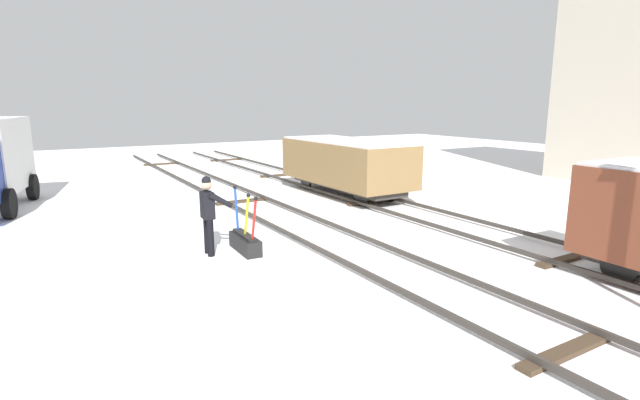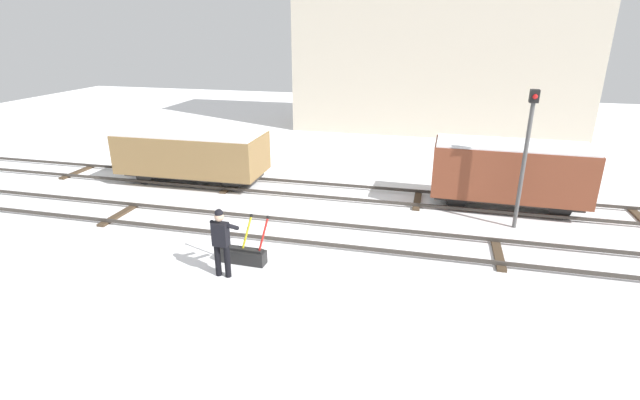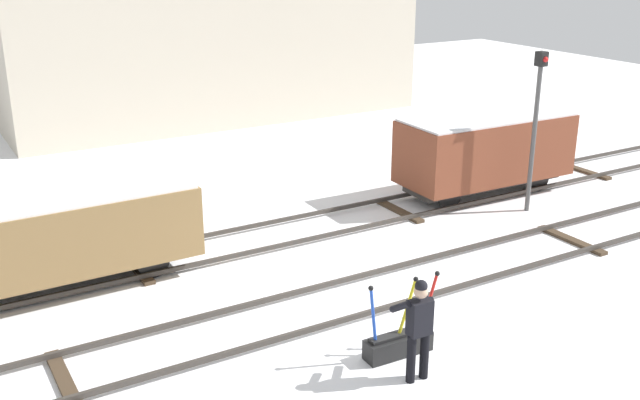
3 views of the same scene
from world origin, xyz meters
The scene contains 8 objects.
ground_plane centered at (0.00, 0.00, 0.00)m, with size 60.00×60.00×0.00m, color white.
track_main_line centered at (0.00, 0.00, 0.11)m, with size 44.00×1.94×0.18m.
track_siding_near centered at (0.00, 3.73, 0.11)m, with size 44.00×1.94×0.18m.
switch_lever_frame centered at (-0.68, -2.04, 0.25)m, with size 1.43×0.40×1.45m.
rail_worker centered at (-0.87, -2.79, 1.01)m, with size 0.55×0.63×1.78m.
signal_post centered at (6.53, 2.11, 2.53)m, with size 0.24×0.32×4.17m.
freight_car_back_track centered at (6.43, 3.73, 1.30)m, with size 4.95×2.08×2.25m.
freight_car_near_switch centered at (-5.14, 3.73, 1.19)m, with size 5.61×2.36×2.03m.
Camera 3 is at (-7.51, -11.03, 6.78)m, focal length 41.63 mm.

